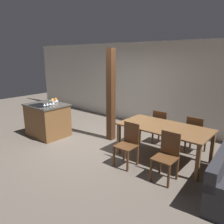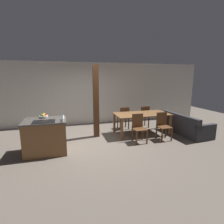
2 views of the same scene
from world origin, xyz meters
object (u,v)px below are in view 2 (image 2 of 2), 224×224
at_px(kitchen_island, 46,136).
at_px(dining_table, 142,116).
at_px(couch, 186,127).
at_px(dining_chair_far_left, 124,117).
at_px(wine_glass_middle, 63,117).
at_px(wine_glass_far, 63,116).
at_px(wine_glass_end, 63,116).
at_px(wine_glass_near, 63,118).
at_px(dining_chair_near_right, 163,125).
at_px(dining_chair_near_left, 139,127).
at_px(timber_post, 96,102).
at_px(dining_chair_far_right, 144,116).
at_px(fruit_bowl, 44,116).

height_order(kitchen_island, dining_table, kitchen_island).
bearing_deg(couch, dining_chair_far_left, 56.08).
relative_size(wine_glass_middle, couch, 0.08).
height_order(wine_glass_far, wine_glass_end, same).
bearing_deg(dining_table, wine_glass_far, -160.32).
bearing_deg(dining_chair_far_left, wine_glass_middle, 37.90).
distance_m(wine_glass_far, couch, 4.49).
height_order(wine_glass_near, dining_table, wine_glass_near).
bearing_deg(kitchen_island, wine_glass_middle, -30.08).
bearing_deg(dining_chair_near_right, couch, 13.82).
relative_size(wine_glass_near, dining_chair_near_left, 0.15).
relative_size(wine_glass_far, dining_chair_near_left, 0.15).
height_order(wine_glass_near, wine_glass_end, same).
bearing_deg(wine_glass_end, wine_glass_near, -90.00).
relative_size(wine_glass_near, dining_chair_far_left, 0.15).
relative_size(wine_glass_far, dining_chair_near_right, 0.15).
height_order(kitchen_island, timber_post, timber_post).
bearing_deg(dining_chair_near_left, wine_glass_near, -169.34).
relative_size(wine_glass_end, dining_table, 0.07).
xyz_separation_m(dining_table, dining_chair_near_left, (-0.44, -0.73, -0.20)).
distance_m(kitchen_island, wine_glass_end, 0.76).
distance_m(wine_glass_far, timber_post, 1.60).
distance_m(dining_chair_near_right, dining_chair_far_right, 1.47).
xyz_separation_m(wine_glass_far, dining_chair_near_right, (3.22, 0.26, -0.57)).
height_order(wine_glass_end, dining_chair_near_left, wine_glass_end).
height_order(wine_glass_far, dining_chair_near_left, wine_glass_far).
height_order(wine_glass_near, dining_chair_far_left, wine_glass_near).
relative_size(dining_chair_near_right, couch, 0.50).
xyz_separation_m(dining_chair_near_left, couch, (2.05, 0.29, -0.22)).
height_order(wine_glass_end, dining_table, wine_glass_end).
xyz_separation_m(wine_glass_middle, dining_table, (2.78, 1.08, -0.37)).
bearing_deg(dining_chair_near_left, dining_chair_far_left, 90.00).
relative_size(wine_glass_middle, dining_chair_near_right, 0.15).
bearing_deg(timber_post, couch, -10.38).
xyz_separation_m(dining_table, dining_chair_far_left, (-0.44, 0.73, -0.20)).
relative_size(dining_chair_near_left, timber_post, 0.37).
bearing_deg(wine_glass_near, wine_glass_far, 90.00).
bearing_deg(kitchen_island, dining_chair_far_right, 22.51).
height_order(wine_glass_middle, dining_chair_near_left, wine_glass_middle).
bearing_deg(dining_chair_near_left, wine_glass_far, -173.65).
height_order(kitchen_island, dining_chair_far_left, kitchen_island).
bearing_deg(wine_glass_middle, timber_post, 48.02).
relative_size(kitchen_island, couch, 0.62).
relative_size(dining_chair_far_left, timber_post, 0.37).
distance_m(fruit_bowl, dining_chair_near_left, 2.92).
bearing_deg(kitchen_island, wine_glass_far, -21.53).
height_order(kitchen_island, fruit_bowl, fruit_bowl).
bearing_deg(wine_glass_end, dining_table, 18.03).
xyz_separation_m(dining_chair_far_left, timber_post, (-1.22, -0.58, 0.75)).
bearing_deg(wine_glass_far, dining_table, 19.68).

